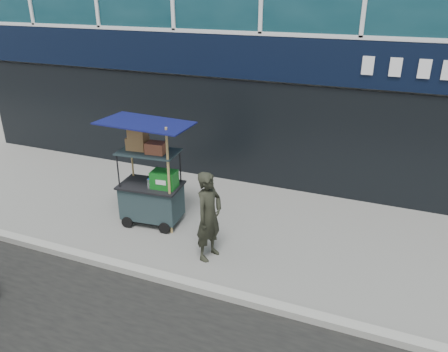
% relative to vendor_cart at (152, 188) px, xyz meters
% --- Properties ---
extents(ground, '(80.00, 80.00, 0.00)m').
position_rel_vendor_cart_xyz_m(ground, '(1.29, -1.38, -0.75)').
color(ground, slate).
rests_on(ground, ground).
extents(curb, '(80.00, 0.18, 0.12)m').
position_rel_vendor_cart_xyz_m(curb, '(1.29, -1.58, -0.69)').
color(curb, gray).
rests_on(curb, ground).
extents(vendor_cart, '(1.67, 1.25, 2.13)m').
position_rel_vendor_cart_xyz_m(vendor_cart, '(0.00, 0.00, 0.00)').
color(vendor_cart, '#1A2B2D').
rests_on(vendor_cart, ground).
extents(vendor_man, '(0.50, 0.64, 1.57)m').
position_rel_vendor_cart_xyz_m(vendor_man, '(1.50, -0.67, 0.04)').
color(vendor_man, black).
rests_on(vendor_man, ground).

